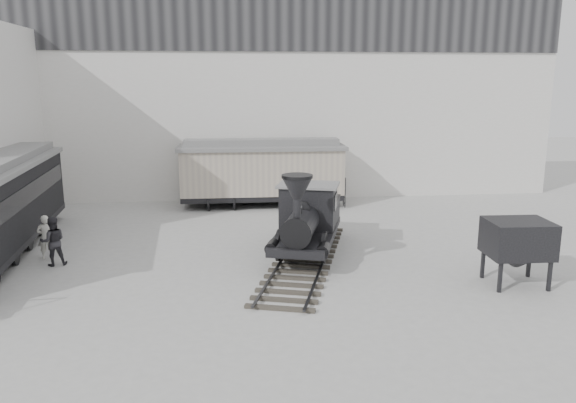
{
  "coord_description": "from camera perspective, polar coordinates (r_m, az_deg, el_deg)",
  "views": [
    {
      "loc": [
        -1.42,
        -16.86,
        6.49
      ],
      "look_at": [
        0.8,
        3.81,
        2.0
      ],
      "focal_mm": 35.0,
      "sensor_mm": 36.0,
      "label": 1
    }
  ],
  "objects": [
    {
      "name": "visitor_a",
      "position": [
        22.61,
        -23.39,
        -3.33
      ],
      "size": [
        0.69,
        0.55,
        1.66
      ],
      "primitive_type": "imported",
      "rotation": [
        0.0,
        0.0,
        3.42
      ],
      "color": "silver",
      "rests_on": "ground"
    },
    {
      "name": "north_wall",
      "position": [
        31.89,
        -3.63,
        10.48
      ],
      "size": [
        34.0,
        2.51,
        11.0
      ],
      "color": "silver",
      "rests_on": "ground"
    },
    {
      "name": "coal_hopper",
      "position": [
        19.47,
        22.28,
        -3.94
      ],
      "size": [
        2.01,
        1.67,
        2.13
      ],
      "rotation": [
        0.0,
        0.0,
        -0.04
      ],
      "color": "black",
      "rests_on": "ground"
    },
    {
      "name": "visitor_b",
      "position": [
        21.72,
        -22.77,
        -3.74
      ],
      "size": [
        1.02,
        0.9,
        1.77
      ],
      "primitive_type": "imported",
      "rotation": [
        0.0,
        0.0,
        3.44
      ],
      "color": "#29282D",
      "rests_on": "ground"
    },
    {
      "name": "ground",
      "position": [
        18.12,
        -1.23,
        -8.8
      ],
      "size": [
        90.0,
        90.0,
        0.0
      ],
      "primitive_type": "plane",
      "color": "#9E9E9B"
    },
    {
      "name": "locomotive",
      "position": [
        21.03,
        1.93,
        -2.25
      ],
      "size": [
        4.71,
        9.76,
        3.38
      ],
      "rotation": [
        0.0,
        0.0,
        -0.29
      ],
      "color": "#292523",
      "rests_on": "ground"
    },
    {
      "name": "boxcar",
      "position": [
        29.43,
        -2.66,
        3.11
      ],
      "size": [
        8.65,
        2.76,
        3.54
      ],
      "rotation": [
        0.0,
        0.0,
        -0.01
      ],
      "color": "black",
      "rests_on": "ground"
    }
  ]
}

